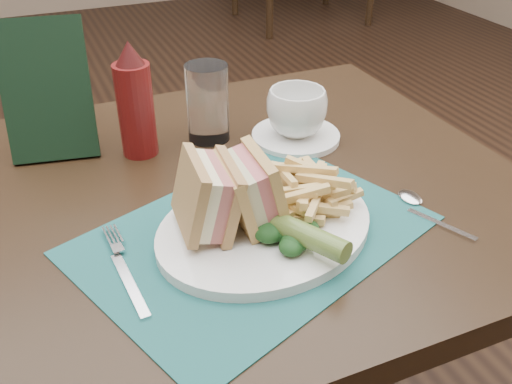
# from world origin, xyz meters

# --- Properties ---
(floor) EXTENTS (7.00, 7.00, 0.00)m
(floor) POSITION_xyz_m (0.00, 0.00, 0.00)
(floor) COLOR black
(floor) RESTS_ON ground
(wall_back) EXTENTS (6.00, 0.00, 6.00)m
(wall_back) POSITION_xyz_m (0.00, 3.50, 0.00)
(wall_back) COLOR gray
(wall_back) RESTS_ON ground
(table_main) EXTENTS (0.90, 0.75, 0.75)m
(table_main) POSITION_xyz_m (0.00, -0.50, 0.38)
(table_main) COLOR black
(table_main) RESTS_ON ground
(placemat) EXTENTS (0.51, 0.44, 0.00)m
(placemat) POSITION_xyz_m (-0.00, -0.63, 0.75)
(placemat) COLOR #195150
(placemat) RESTS_ON table_main
(plate) EXTENTS (0.36, 0.31, 0.01)m
(plate) POSITION_xyz_m (0.01, -0.63, 0.76)
(plate) COLOR white
(plate) RESTS_ON placemat
(sandwich_half_a) EXTENTS (0.08, 0.11, 0.10)m
(sandwich_half_a) POSITION_xyz_m (-0.08, -0.61, 0.82)
(sandwich_half_a) COLOR tan
(sandwich_half_a) RESTS_ON plate
(sandwich_half_b) EXTENTS (0.08, 0.10, 0.10)m
(sandwich_half_b) POSITION_xyz_m (-0.02, -0.62, 0.82)
(sandwich_half_b) COLOR tan
(sandwich_half_b) RESTS_ON plate
(kale_garnish) EXTENTS (0.11, 0.08, 0.03)m
(kale_garnish) POSITION_xyz_m (0.03, -0.68, 0.78)
(kale_garnish) COLOR black
(kale_garnish) RESTS_ON plate
(pickle_spear) EXTENTS (0.08, 0.12, 0.03)m
(pickle_spear) POSITION_xyz_m (0.03, -0.70, 0.79)
(pickle_spear) COLOR #4B6526
(pickle_spear) RESTS_ON plate
(fries_pile) EXTENTS (0.18, 0.20, 0.06)m
(fries_pile) POSITION_xyz_m (0.08, -0.62, 0.80)
(fries_pile) COLOR #DAB76D
(fries_pile) RESTS_ON plate
(fork) EXTENTS (0.05, 0.17, 0.01)m
(fork) POSITION_xyz_m (-0.17, -0.64, 0.76)
(fork) COLOR silver
(fork) RESTS_ON placemat
(spoon) EXTENTS (0.09, 0.15, 0.01)m
(spoon) POSITION_xyz_m (0.24, -0.68, 0.76)
(spoon) COLOR silver
(spoon) RESTS_ON table_main
(saucer) EXTENTS (0.19, 0.19, 0.01)m
(saucer) POSITION_xyz_m (0.17, -0.41, 0.76)
(saucer) COLOR white
(saucer) RESTS_ON table_main
(coffee_cup) EXTENTS (0.13, 0.13, 0.08)m
(coffee_cup) POSITION_xyz_m (0.17, -0.41, 0.80)
(coffee_cup) COLOR white
(coffee_cup) RESTS_ON saucer
(drinking_glass) EXTENTS (0.08, 0.08, 0.13)m
(drinking_glass) POSITION_xyz_m (0.04, -0.35, 0.81)
(drinking_glass) COLOR white
(drinking_glass) RESTS_ON table_main
(ketchup_bottle) EXTENTS (0.07, 0.07, 0.19)m
(ketchup_bottle) POSITION_xyz_m (-0.08, -0.35, 0.84)
(ketchup_bottle) COLOR #560E0E
(ketchup_bottle) RESTS_ON table_main
(check_presenter) EXTENTS (0.15, 0.10, 0.21)m
(check_presenter) POSITION_xyz_m (-0.21, -0.29, 0.86)
(check_presenter) COLOR black
(check_presenter) RESTS_ON table_main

